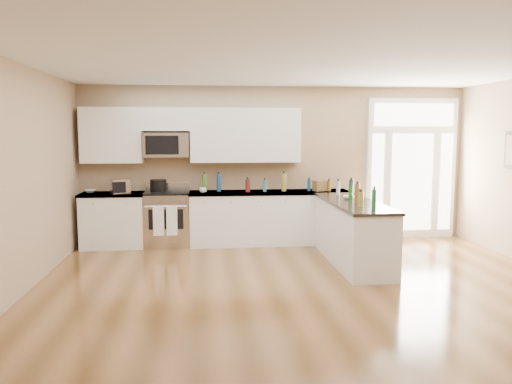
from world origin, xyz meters
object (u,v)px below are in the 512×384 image
Objects in this scene: peninsula_cabinet at (352,234)px; kitchen_range at (167,219)px; stockpot at (158,185)px; toaster_oven at (120,187)px.

kitchen_range is (-2.88, 1.45, 0.04)m from peninsula_cabinet.
peninsula_cabinet is at bearing -27.21° from stockpot.
kitchen_range is 0.61m from stockpot.
toaster_oven is at bearing -160.15° from stockpot.
kitchen_range is 3.77× the size of toaster_oven.
toaster_oven is (-3.65, 1.34, 0.63)m from peninsula_cabinet.
peninsula_cabinet is at bearing -44.31° from toaster_oven.
peninsula_cabinet is 2.15× the size of kitchen_range.
peninsula_cabinet is 3.47m from stockpot.
peninsula_cabinet is 3.22m from kitchen_range.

